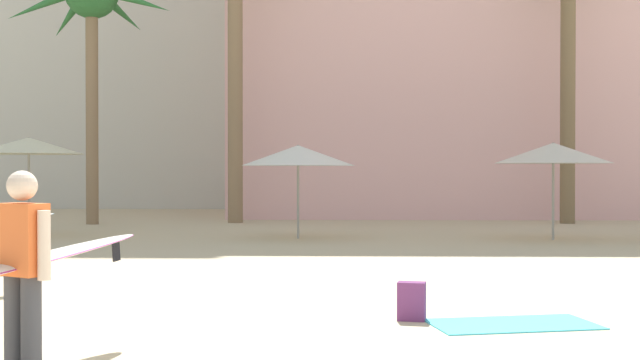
{
  "coord_description": "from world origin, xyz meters",
  "views": [
    {
      "loc": [
        0.15,
        -5.85,
        1.64
      ],
      "look_at": [
        -0.19,
        6.69,
        1.49
      ],
      "focal_mm": 46.24,
      "sensor_mm": 36.0,
      "label": 1
    }
  ],
  "objects_px": {
    "cafe_umbrella_1": "(29,146)",
    "person_near_right": "(29,262)",
    "beach_towel": "(513,324)",
    "cafe_umbrella_2": "(298,155)",
    "backpack": "(412,302)",
    "cafe_umbrella_0": "(553,153)",
    "palm_tree_left": "(92,11)"
  },
  "relations": [
    {
      "from": "palm_tree_left",
      "to": "cafe_umbrella_1",
      "type": "xyz_separation_m",
      "value": [
        -0.14,
        -4.66,
        -4.22
      ]
    },
    {
      "from": "person_near_right",
      "to": "cafe_umbrella_0",
      "type": "bearing_deg",
      "value": 178.91
    },
    {
      "from": "cafe_umbrella_2",
      "to": "backpack",
      "type": "relative_size",
      "value": 6.46
    },
    {
      "from": "palm_tree_left",
      "to": "cafe_umbrella_1",
      "type": "height_order",
      "value": "palm_tree_left"
    },
    {
      "from": "palm_tree_left",
      "to": "person_near_right",
      "type": "bearing_deg",
      "value": -74.45
    },
    {
      "from": "cafe_umbrella_1",
      "to": "beach_towel",
      "type": "bearing_deg",
      "value": -49.76
    },
    {
      "from": "palm_tree_left",
      "to": "cafe_umbrella_2",
      "type": "bearing_deg",
      "value": -37.71
    },
    {
      "from": "cafe_umbrella_2",
      "to": "cafe_umbrella_1",
      "type": "bearing_deg",
      "value": 176.81
    },
    {
      "from": "cafe_umbrella_1",
      "to": "backpack",
      "type": "relative_size",
      "value": 6.27
    },
    {
      "from": "cafe_umbrella_2",
      "to": "beach_towel",
      "type": "bearing_deg",
      "value": -75.21
    },
    {
      "from": "cafe_umbrella_0",
      "to": "cafe_umbrella_2",
      "type": "height_order",
      "value": "cafe_umbrella_0"
    },
    {
      "from": "cafe_umbrella_1",
      "to": "person_near_right",
      "type": "bearing_deg",
      "value": -68.94
    },
    {
      "from": "cafe_umbrella_0",
      "to": "backpack",
      "type": "relative_size",
      "value": 6.47
    },
    {
      "from": "cafe_umbrella_1",
      "to": "cafe_umbrella_0",
      "type": "bearing_deg",
      "value": -2.7
    },
    {
      "from": "cafe_umbrella_1",
      "to": "cafe_umbrella_2",
      "type": "height_order",
      "value": "cafe_umbrella_1"
    },
    {
      "from": "beach_towel",
      "to": "backpack",
      "type": "height_order",
      "value": "backpack"
    },
    {
      "from": "backpack",
      "to": "cafe_umbrella_0",
      "type": "bearing_deg",
      "value": -10.55
    },
    {
      "from": "cafe_umbrella_0",
      "to": "person_near_right",
      "type": "xyz_separation_m",
      "value": [
        -7.48,
        -12.82,
        -1.14
      ]
    },
    {
      "from": "cafe_umbrella_2",
      "to": "beach_towel",
      "type": "relative_size",
      "value": 1.56
    },
    {
      "from": "cafe_umbrella_0",
      "to": "cafe_umbrella_1",
      "type": "distance_m",
      "value": 12.66
    },
    {
      "from": "palm_tree_left",
      "to": "cafe_umbrella_0",
      "type": "distance_m",
      "value": 14.27
    },
    {
      "from": "cafe_umbrella_0",
      "to": "backpack",
      "type": "xyz_separation_m",
      "value": [
        -4.18,
        -10.42,
        -1.83
      ]
    },
    {
      "from": "cafe_umbrella_1",
      "to": "beach_towel",
      "type": "distance_m",
      "value": 14.9
    },
    {
      "from": "beach_towel",
      "to": "person_near_right",
      "type": "distance_m",
      "value": 4.94
    },
    {
      "from": "person_near_right",
      "to": "cafe_umbrella_2",
      "type": "bearing_deg",
      "value": -157.31
    },
    {
      "from": "cafe_umbrella_2",
      "to": "person_near_right",
      "type": "relative_size",
      "value": 1.07
    },
    {
      "from": "palm_tree_left",
      "to": "cafe_umbrella_0",
      "type": "relative_size",
      "value": 2.89
    },
    {
      "from": "beach_towel",
      "to": "person_near_right",
      "type": "height_order",
      "value": "person_near_right"
    },
    {
      "from": "backpack",
      "to": "cafe_umbrella_1",
      "type": "bearing_deg",
      "value": 48.86
    },
    {
      "from": "cafe_umbrella_2",
      "to": "backpack",
      "type": "xyz_separation_m",
      "value": [
        1.82,
        -10.64,
        -1.79
      ]
    },
    {
      "from": "cafe_umbrella_1",
      "to": "beach_towel",
      "type": "height_order",
      "value": "cafe_umbrella_1"
    },
    {
      "from": "cafe_umbrella_0",
      "to": "cafe_umbrella_1",
      "type": "height_order",
      "value": "cafe_umbrella_1"
    }
  ]
}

